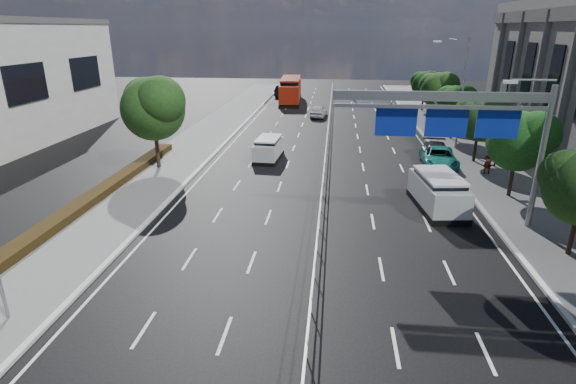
{
  "coord_description": "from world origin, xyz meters",
  "views": [
    {
      "loc": [
        0.6,
        -12.12,
        9.64
      ],
      "look_at": [
        -1.46,
        7.54,
        2.4
      ],
      "focal_mm": 28.0,
      "sensor_mm": 36.0,
      "label": 1
    }
  ],
  "objects_px": {
    "red_bus": "(291,90)",
    "pedestrian_a": "(488,162)",
    "parked_car_teal": "(439,158)",
    "near_car_silver": "(319,111)",
    "overhead_gantry": "(464,117)",
    "silver_minivan": "(438,192)",
    "pedestrian_b": "(496,154)",
    "parked_car_dark": "(436,154)",
    "near_car_dark": "(283,91)",
    "white_minivan": "(268,149)"
  },
  "relations": [
    {
      "from": "near_car_silver",
      "to": "near_car_dark",
      "type": "height_order",
      "value": "near_car_dark"
    },
    {
      "from": "overhead_gantry",
      "to": "parked_car_teal",
      "type": "bearing_deg",
      "value": 81.58
    },
    {
      "from": "overhead_gantry",
      "to": "near_car_dark",
      "type": "height_order",
      "value": "overhead_gantry"
    },
    {
      "from": "overhead_gantry",
      "to": "pedestrian_a",
      "type": "xyz_separation_m",
      "value": [
        4.43,
        8.74,
        -4.63
      ]
    },
    {
      "from": "pedestrian_b",
      "to": "near_car_dark",
      "type": "bearing_deg",
      "value": -57.63
    },
    {
      "from": "near_car_silver",
      "to": "parked_car_dark",
      "type": "height_order",
      "value": "parked_car_dark"
    },
    {
      "from": "parked_car_teal",
      "to": "pedestrian_a",
      "type": "distance_m",
      "value": 3.4
    },
    {
      "from": "parked_car_teal",
      "to": "pedestrian_b",
      "type": "bearing_deg",
      "value": 9.17
    },
    {
      "from": "overhead_gantry",
      "to": "pedestrian_a",
      "type": "bearing_deg",
      "value": 63.13
    },
    {
      "from": "red_bus",
      "to": "pedestrian_a",
      "type": "distance_m",
      "value": 35.47
    },
    {
      "from": "near_car_silver",
      "to": "parked_car_teal",
      "type": "distance_m",
      "value": 21.14
    },
    {
      "from": "near_car_silver",
      "to": "silver_minivan",
      "type": "xyz_separation_m",
      "value": [
        7.77,
        -27.24,
        0.32
      ]
    },
    {
      "from": "white_minivan",
      "to": "pedestrian_a",
      "type": "relative_size",
      "value": 2.45
    },
    {
      "from": "overhead_gantry",
      "to": "pedestrian_a",
      "type": "distance_m",
      "value": 10.84
    },
    {
      "from": "white_minivan",
      "to": "near_car_silver",
      "type": "relative_size",
      "value": 1.03
    },
    {
      "from": "near_car_dark",
      "to": "parked_car_dark",
      "type": "height_order",
      "value": "near_car_dark"
    },
    {
      "from": "overhead_gantry",
      "to": "parked_car_teal",
      "type": "height_order",
      "value": "overhead_gantry"
    },
    {
      "from": "near_car_silver",
      "to": "near_car_dark",
      "type": "relative_size",
      "value": 0.82
    },
    {
      "from": "white_minivan",
      "to": "near_car_silver",
      "type": "height_order",
      "value": "white_minivan"
    },
    {
      "from": "pedestrian_b",
      "to": "red_bus",
      "type": "bearing_deg",
      "value": -55.55
    },
    {
      "from": "near_car_silver",
      "to": "parked_car_dark",
      "type": "xyz_separation_m",
      "value": [
        9.57,
        -17.8,
        0.05
      ]
    },
    {
      "from": "red_bus",
      "to": "silver_minivan",
      "type": "bearing_deg",
      "value": -75.3
    },
    {
      "from": "near_car_silver",
      "to": "pedestrian_b",
      "type": "xyz_separation_m",
      "value": [
        13.7,
        -18.5,
        0.31
      ]
    },
    {
      "from": "parked_car_teal",
      "to": "parked_car_dark",
      "type": "height_order",
      "value": "parked_car_dark"
    },
    {
      "from": "parked_car_dark",
      "to": "white_minivan",
      "type": "bearing_deg",
      "value": -171.99
    },
    {
      "from": "red_bus",
      "to": "near_car_dark",
      "type": "xyz_separation_m",
      "value": [
        -1.71,
        5.52,
        -0.92
      ]
    },
    {
      "from": "near_car_dark",
      "to": "pedestrian_a",
      "type": "bearing_deg",
      "value": 121.13
    },
    {
      "from": "red_bus",
      "to": "parked_car_dark",
      "type": "bearing_deg",
      "value": -66.98
    },
    {
      "from": "overhead_gantry",
      "to": "silver_minivan",
      "type": "bearing_deg",
      "value": 96.37
    },
    {
      "from": "pedestrian_b",
      "to": "pedestrian_a",
      "type": "bearing_deg",
      "value": 62.36
    },
    {
      "from": "overhead_gantry",
      "to": "parked_car_teal",
      "type": "relative_size",
      "value": 1.99
    },
    {
      "from": "silver_minivan",
      "to": "parked_car_dark",
      "type": "distance_m",
      "value": 9.61
    },
    {
      "from": "near_car_dark",
      "to": "parked_car_dark",
      "type": "distance_m",
      "value": 37.34
    },
    {
      "from": "red_bus",
      "to": "parked_car_teal",
      "type": "distance_m",
      "value": 32.58
    },
    {
      "from": "pedestrian_b",
      "to": "silver_minivan",
      "type": "bearing_deg",
      "value": 58.59
    },
    {
      "from": "parked_car_dark",
      "to": "pedestrian_a",
      "type": "relative_size",
      "value": 2.99
    },
    {
      "from": "parked_car_dark",
      "to": "pedestrian_b",
      "type": "distance_m",
      "value": 4.19
    },
    {
      "from": "red_bus",
      "to": "near_car_silver",
      "type": "relative_size",
      "value": 2.8
    },
    {
      "from": "red_bus",
      "to": "overhead_gantry",
      "type": "bearing_deg",
      "value": -75.88
    },
    {
      "from": "white_minivan",
      "to": "near_car_silver",
      "type": "bearing_deg",
      "value": 84.13
    },
    {
      "from": "parked_car_teal",
      "to": "pedestrian_b",
      "type": "distance_m",
      "value": 4.15
    },
    {
      "from": "overhead_gantry",
      "to": "parked_car_dark",
      "type": "height_order",
      "value": "overhead_gantry"
    },
    {
      "from": "white_minivan",
      "to": "red_bus",
      "type": "relative_size",
      "value": 0.37
    },
    {
      "from": "pedestrian_a",
      "to": "white_minivan",
      "type": "bearing_deg",
      "value": -18.55
    },
    {
      "from": "parked_car_teal",
      "to": "near_car_silver",
      "type": "bearing_deg",
      "value": 121.31
    },
    {
      "from": "parked_car_dark",
      "to": "overhead_gantry",
      "type": "bearing_deg",
      "value": -91.23
    },
    {
      "from": "overhead_gantry",
      "to": "parked_car_teal",
      "type": "xyz_separation_m",
      "value": [
        1.56,
        10.54,
        -4.89
      ]
    },
    {
      "from": "overhead_gantry",
      "to": "parked_car_dark",
      "type": "bearing_deg",
      "value": 82.33
    },
    {
      "from": "white_minivan",
      "to": "pedestrian_a",
      "type": "xyz_separation_m",
      "value": [
        15.6,
        -2.49,
        0.12
      ]
    },
    {
      "from": "parked_car_teal",
      "to": "pedestrian_b",
      "type": "xyz_separation_m",
      "value": [
        4.13,
        0.35,
        0.27
      ]
    }
  ]
}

